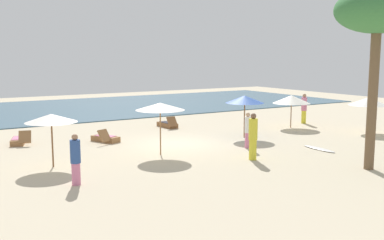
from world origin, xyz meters
name	(u,v)px	position (x,y,z in m)	size (l,w,h in m)	color
ground_plane	(177,144)	(0.00, 0.00, 0.00)	(60.00, 60.00, 0.00)	beige
ocean_water	(74,109)	(0.00, 17.00, 0.03)	(48.00, 16.00, 0.06)	#3D6075
umbrella_0	(291,99)	(8.35, 0.75, 1.71)	(2.24, 2.24, 1.96)	brown
umbrella_1	(368,101)	(10.84, -2.75, 1.76)	(2.17, 2.17, 1.98)	brown
umbrella_2	(245,99)	(3.88, -0.41, 2.03)	(2.03, 2.03, 2.23)	brown
umbrella_3	(160,106)	(-1.86, -1.84, 2.14)	(2.15, 2.15, 2.30)	olive
umbrella_4	(51,118)	(-6.44, -1.55, 1.92)	(2.00, 2.00, 2.09)	brown
lounger_0	(168,124)	(2.01, 4.67, 0.18)	(0.72, 1.70, 0.73)	brown
lounger_1	(19,141)	(-6.70, 3.94, 0.18)	(1.03, 1.75, 0.73)	olive
lounger_2	(105,138)	(-2.86, 2.28, 0.18)	(1.23, 1.75, 0.72)	olive
person_1	(76,159)	(-6.41, -4.44, 0.88)	(0.48, 0.48, 1.74)	#D17299
person_2	(253,136)	(1.00, -4.67, 0.99)	(0.52, 0.52, 1.96)	yellow
person_3	(248,130)	(2.31, -2.66, 0.87)	(0.36, 0.36, 1.69)	#D17299
person_4	(304,108)	(10.24, 1.56, 0.97)	(0.48, 0.48, 1.91)	yellow
palm_1	(377,14)	(3.82, -8.20, 5.84)	(3.11, 3.11, 6.83)	brown
surfboard	(319,149)	(4.95, -4.66, 0.04)	(0.47, 1.93, 0.07)	silver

